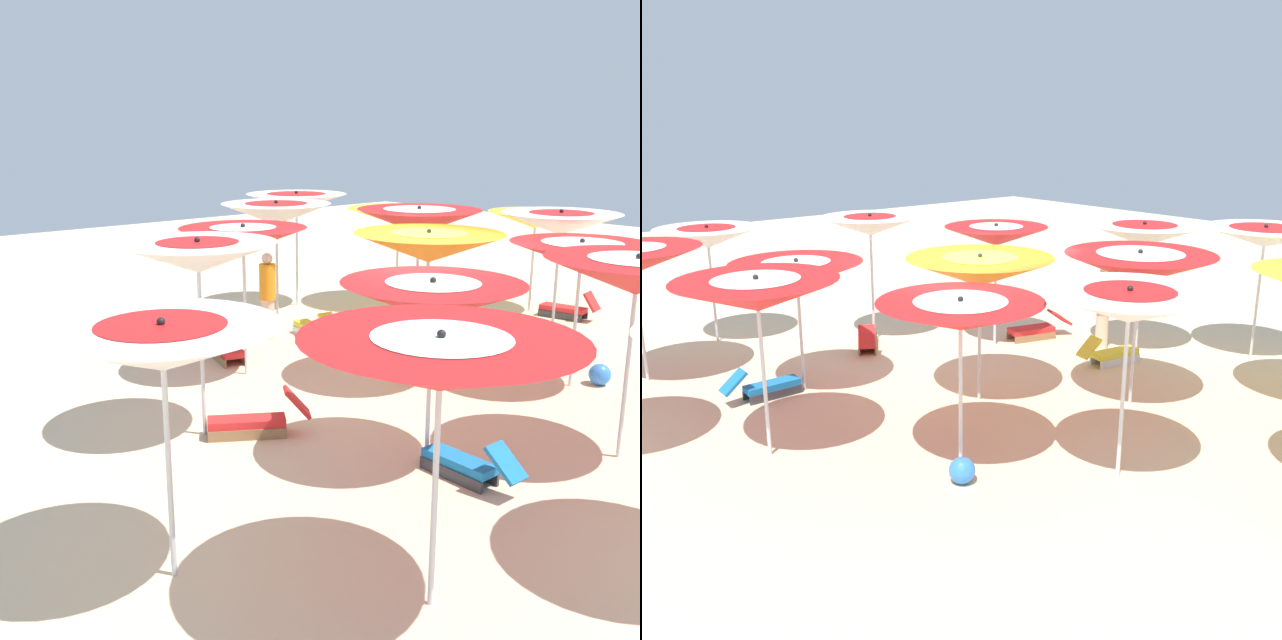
% 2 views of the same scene
% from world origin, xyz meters
% --- Properties ---
extents(ground, '(40.70, 40.70, 0.04)m').
position_xyz_m(ground, '(0.00, 0.00, -0.02)').
color(ground, beige).
extents(beach_umbrella_0, '(2.13, 2.13, 2.49)m').
position_xyz_m(beach_umbrella_0, '(-5.16, 2.04, 2.26)').
color(beach_umbrella_0, silver).
rests_on(beach_umbrella_0, ground).
extents(beach_umbrella_1, '(2.04, 2.04, 2.49)m').
position_xyz_m(beach_umbrella_1, '(-3.81, 0.46, 2.24)').
color(beach_umbrella_1, silver).
rests_on(beach_umbrella_1, ground).
extents(beach_umbrella_2, '(1.95, 1.95, 2.39)m').
position_xyz_m(beach_umbrella_2, '(-2.01, -1.55, 2.15)').
color(beach_umbrella_2, silver).
rests_on(beach_umbrella_2, ground).
extents(beach_umbrella_3, '(1.93, 1.93, 2.53)m').
position_xyz_m(beach_umbrella_3, '(-0.38, -3.36, 2.29)').
color(beach_umbrella_3, silver).
rests_on(beach_umbrella_3, ground).
extents(beach_umbrella_4, '(1.96, 1.96, 2.33)m').
position_xyz_m(beach_umbrella_4, '(2.10, -5.24, 2.08)').
color(beach_umbrella_4, silver).
rests_on(beach_umbrella_4, ground).
extents(beach_umbrella_5, '(2.22, 2.22, 2.17)m').
position_xyz_m(beach_umbrella_5, '(-3.84, 3.79, 1.93)').
color(beach_umbrella_5, silver).
rests_on(beach_umbrella_5, ground).
extents(beach_umbrella_6, '(2.22, 2.22, 2.45)m').
position_xyz_m(beach_umbrella_6, '(-1.64, 1.99, 2.18)').
color(beach_umbrella_6, silver).
rests_on(beach_umbrella_6, ground).
extents(beach_umbrella_7, '(2.24, 2.24, 2.35)m').
position_xyz_m(beach_umbrella_7, '(0.04, 0.34, 2.08)').
color(beach_umbrella_7, silver).
rests_on(beach_umbrella_7, ground).
extents(beach_umbrella_8, '(2.08, 2.08, 2.19)m').
position_xyz_m(beach_umbrella_8, '(1.98, -1.80, 1.94)').
color(beach_umbrella_8, silver).
rests_on(beach_umbrella_8, ground).
extents(beach_umbrella_9, '(2.20, 2.20, 2.34)m').
position_xyz_m(beach_umbrella_9, '(3.84, -3.86, 2.08)').
color(beach_umbrella_9, silver).
rests_on(beach_umbrella_9, ground).
extents(beach_umbrella_10, '(1.95, 1.95, 2.16)m').
position_xyz_m(beach_umbrella_10, '(-1.55, 5.49, 1.93)').
color(beach_umbrella_10, silver).
rests_on(beach_umbrella_10, ground).
extents(beach_umbrella_11, '(2.00, 2.00, 2.46)m').
position_xyz_m(beach_umbrella_11, '(0.35, 3.34, 2.21)').
color(beach_umbrella_11, silver).
rests_on(beach_umbrella_11, ground).
extents(beach_umbrella_12, '(2.06, 2.06, 2.24)m').
position_xyz_m(beach_umbrella_12, '(1.64, 1.84, 2.01)').
color(beach_umbrella_12, silver).
rests_on(beach_umbrella_12, ground).
extents(beach_umbrella_13, '(2.07, 2.07, 2.45)m').
position_xyz_m(beach_umbrella_13, '(3.41, -0.00, 2.19)').
color(beach_umbrella_13, silver).
rests_on(beach_umbrella_13, ground).
extents(lounger_0, '(1.21, 0.58, 0.60)m').
position_xyz_m(lounger_0, '(-0.66, 5.50, 0.20)').
color(lounger_0, '#333338').
rests_on(lounger_0, ground).
extents(lounger_1, '(1.29, 0.52, 0.57)m').
position_xyz_m(lounger_1, '(-2.89, 0.60, 0.20)').
color(lounger_1, silver).
rests_on(lounger_1, ground).
extents(lounger_2, '(0.98, 1.27, 0.61)m').
position_xyz_m(lounger_2, '(0.06, -2.90, 0.20)').
color(lounger_2, olive).
rests_on(lounger_2, ground).
extents(lounger_3, '(1.26, 0.33, 0.56)m').
position_xyz_m(lounger_3, '(2.61, -1.86, 0.20)').
color(lounger_3, '#333338').
rests_on(lounger_3, ground).
extents(lounger_4, '(1.37, 0.73, 0.53)m').
position_xyz_m(lounger_4, '(-2.93, -1.34, 0.20)').
color(lounger_4, olive).
rests_on(lounger_4, ground).
extents(beachgoer_0, '(0.30, 0.30, 1.60)m').
position_xyz_m(beachgoer_0, '(-3.42, -0.06, 0.83)').
color(beachgoer_0, beige).
rests_on(beachgoer_0, ground).
extents(beach_ball, '(0.33, 0.33, 0.33)m').
position_xyz_m(beach_ball, '(1.92, 2.20, 0.17)').
color(beach_ball, '#337FE5').
rests_on(beach_ball, ground).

